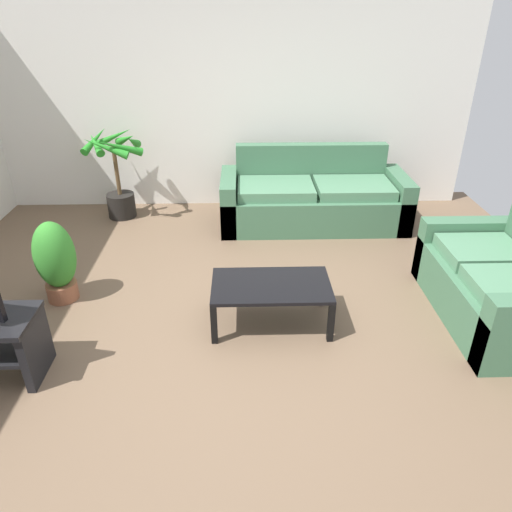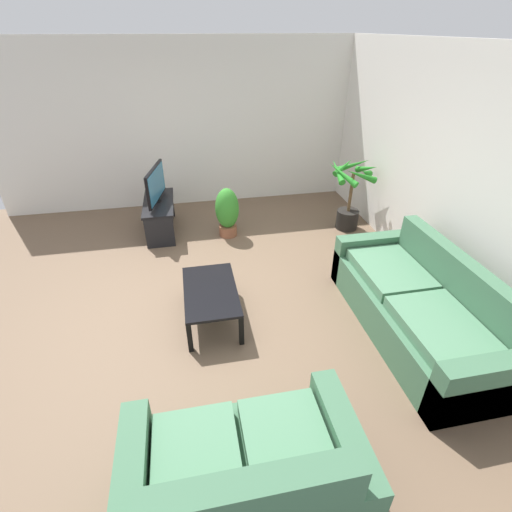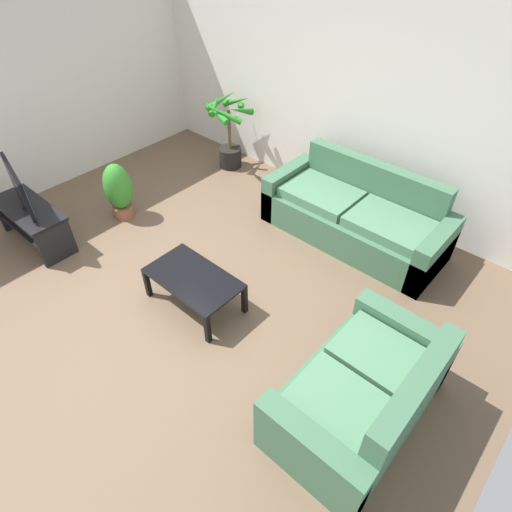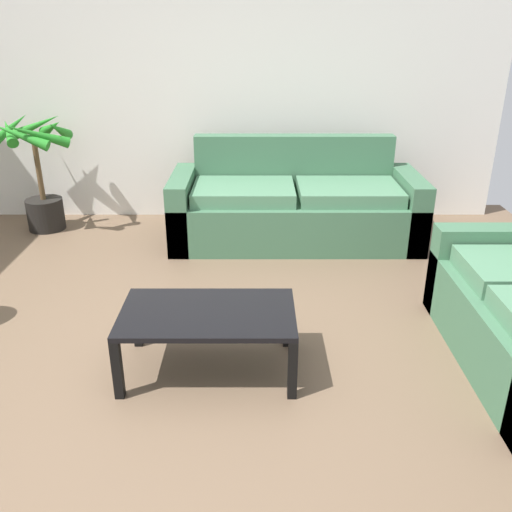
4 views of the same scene
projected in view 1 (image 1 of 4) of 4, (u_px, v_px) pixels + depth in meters
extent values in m
plane|color=brown|center=(233.00, 338.00, 3.87)|extent=(6.60, 6.60, 0.00)
cube|color=silver|center=(234.00, 101.00, 5.87)|extent=(6.00, 0.06, 2.70)
cube|color=#3F6B4C|center=(313.00, 208.00, 5.78)|extent=(2.22, 0.90, 0.42)
cube|color=#3F6B4C|center=(311.00, 163.00, 5.89)|extent=(1.86, 0.16, 0.48)
cube|color=#3F6B4C|center=(229.00, 201.00, 5.70)|extent=(0.18, 0.90, 0.62)
cube|color=#3F6B4C|center=(397.00, 199.00, 5.75)|extent=(0.18, 0.90, 0.62)
cube|color=#4F7F5D|center=(275.00, 189.00, 5.59)|extent=(0.89, 0.66, 0.12)
cube|color=#4F7F5D|center=(354.00, 188.00, 5.62)|extent=(0.89, 0.66, 0.12)
cube|color=#3F6B4C|center=(495.00, 295.00, 4.04)|extent=(0.90, 1.53, 0.42)
cube|color=#3F6B4C|center=(465.00, 249.00, 4.59)|extent=(0.90, 0.18, 0.62)
cube|color=#4F7F5D|center=(481.00, 252.00, 4.17)|extent=(0.66, 0.55, 0.12)
cube|color=black|center=(35.00, 346.00, 3.38)|extent=(0.06, 0.41, 0.50)
cube|color=black|center=(271.00, 286.00, 3.88)|extent=(0.98, 0.57, 0.03)
cube|color=black|center=(214.00, 324.00, 3.74)|extent=(0.05, 0.05, 0.35)
cube|color=black|center=(331.00, 322.00, 3.76)|extent=(0.05, 0.05, 0.35)
cube|color=black|center=(217.00, 289.00, 4.19)|extent=(0.05, 0.05, 0.35)
cube|color=black|center=(321.00, 288.00, 4.21)|extent=(0.05, 0.05, 0.35)
cylinder|color=black|center=(122.00, 205.00, 6.01)|extent=(0.35, 0.35, 0.30)
cylinder|color=brown|center=(117.00, 171.00, 5.79)|extent=(0.05, 0.05, 0.61)
cone|color=#248624|center=(133.00, 141.00, 5.63)|extent=(0.11, 0.49, 0.27)
cone|color=#248624|center=(126.00, 139.00, 5.74)|extent=(0.34, 0.34, 0.23)
cone|color=#248624|center=(113.00, 137.00, 5.82)|extent=(0.48, 0.19, 0.26)
cone|color=#248624|center=(95.00, 140.00, 5.69)|extent=(0.26, 0.50, 0.27)
cone|color=#248624|center=(96.00, 144.00, 5.53)|extent=(0.29, 0.40, 0.24)
cone|color=#248624|center=(106.00, 148.00, 5.40)|extent=(0.52, 0.12, 0.28)
cone|color=#248624|center=(119.00, 147.00, 5.42)|extent=(0.52, 0.36, 0.29)
cylinder|color=brown|center=(63.00, 291.00, 4.35)|extent=(0.28, 0.28, 0.16)
ellipsoid|color=#34862B|center=(54.00, 255.00, 4.18)|extent=(0.36, 0.36, 0.63)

